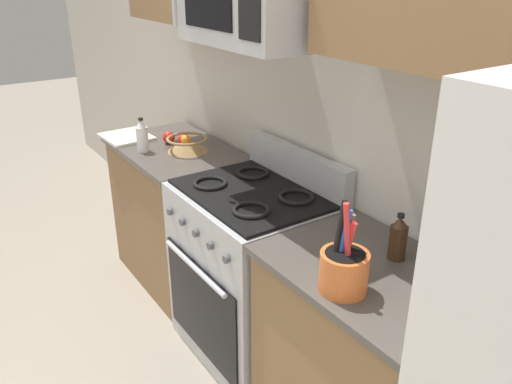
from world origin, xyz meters
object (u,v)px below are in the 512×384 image
(cutting_board, at_px, (127,137))
(bottle_soy, at_px, (398,238))
(apple_loose, at_px, (169,137))
(fruit_basket, at_px, (187,143))
(utensil_crock, at_px, (344,269))
(bottle_vinegar, at_px, (142,136))
(range_oven, at_px, (252,272))

(cutting_board, xyz_separation_m, bottle_soy, (1.97, 0.30, 0.08))
(cutting_board, bearing_deg, apple_loose, 35.76)
(bottle_soy, bearing_deg, fruit_basket, -176.51)
(utensil_crock, relative_size, bottle_soy, 1.80)
(utensil_crock, xyz_separation_m, bottle_soy, (-0.04, 0.31, 0.00))
(cutting_board, relative_size, bottle_vinegar, 1.55)
(fruit_basket, relative_size, bottle_soy, 1.31)
(range_oven, distance_m, bottle_vinegar, 1.04)
(cutting_board, distance_m, bottle_soy, 1.99)
(range_oven, xyz_separation_m, cutting_board, (-1.18, -0.17, 0.44))
(range_oven, relative_size, utensil_crock, 3.29)
(fruit_basket, xyz_separation_m, cutting_board, (-0.44, -0.20, -0.04))
(range_oven, height_order, utensil_crock, utensil_crock)
(cutting_board, bearing_deg, fruit_basket, 24.74)
(utensil_crock, height_order, bottle_vinegar, utensil_crock)
(range_oven, bearing_deg, bottle_vinegar, -168.06)
(apple_loose, height_order, cutting_board, apple_loose)
(fruit_basket, bearing_deg, utensil_crock, -7.80)
(utensil_crock, height_order, bottle_soy, utensil_crock)
(fruit_basket, height_order, apple_loose, fruit_basket)
(apple_loose, bearing_deg, cutting_board, -144.24)
(range_oven, bearing_deg, bottle_soy, 8.86)
(range_oven, distance_m, utensil_crock, 1.00)
(fruit_basket, height_order, bottle_vinegar, bottle_vinegar)
(range_oven, distance_m, cutting_board, 1.27)
(range_oven, xyz_separation_m, bottle_vinegar, (-0.88, -0.19, 0.53))
(utensil_crock, bearing_deg, bottle_soy, 97.54)
(utensil_crock, relative_size, bottle_vinegar, 1.64)
(bottle_vinegar, bearing_deg, bottle_soy, 10.49)
(utensil_crock, bearing_deg, range_oven, 167.45)
(fruit_basket, xyz_separation_m, bottle_vinegar, (-0.14, -0.22, 0.04))
(range_oven, bearing_deg, cutting_board, -171.60)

